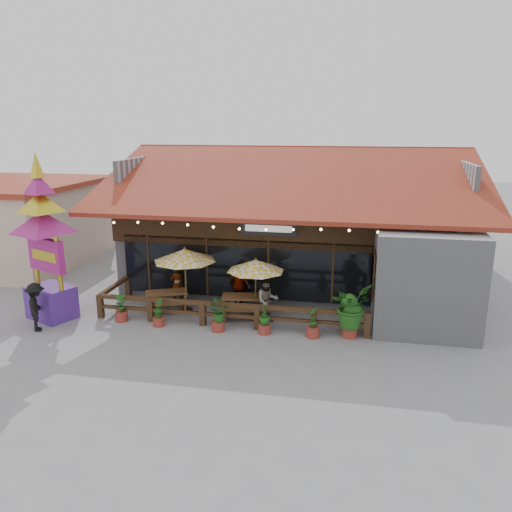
% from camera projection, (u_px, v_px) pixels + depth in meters
% --- Properties ---
extents(ground, '(100.00, 100.00, 0.00)m').
position_uv_depth(ground, '(273.00, 325.00, 18.12)').
color(ground, gray).
rests_on(ground, ground).
extents(restaurant_building, '(15.50, 14.73, 6.09)m').
position_uv_depth(restaurant_building, '(301.00, 229.00, 23.78)').
color(restaurant_building, '#9D9DA1').
rests_on(restaurant_building, ground).
extents(patio_railing, '(10.00, 2.60, 0.92)m').
position_uv_depth(patio_railing, '(211.00, 307.00, 18.12)').
color(patio_railing, '#462F19').
rests_on(patio_railing, ground).
extents(neighbor_building, '(8.40, 8.40, 4.22)m').
position_uv_depth(neighbor_building, '(8.00, 221.00, 26.01)').
color(neighbor_building, '#C6AA95').
rests_on(neighbor_building, ground).
extents(umbrella_left, '(2.57, 2.57, 2.57)m').
position_uv_depth(umbrella_left, '(185.00, 255.00, 18.92)').
color(umbrella_left, brown).
rests_on(umbrella_left, ground).
extents(umbrella_right, '(2.83, 2.83, 2.31)m').
position_uv_depth(umbrella_right, '(256.00, 266.00, 18.37)').
color(umbrella_right, brown).
rests_on(umbrella_right, ground).
extents(picnic_table_left, '(2.00, 1.89, 0.76)m').
position_uv_depth(picnic_table_left, '(167.00, 298.00, 19.43)').
color(picnic_table_left, brown).
rests_on(picnic_table_left, ground).
extents(picnic_table_right, '(1.91, 1.72, 0.81)m').
position_uv_depth(picnic_table_right, '(245.00, 302.00, 18.81)').
color(picnic_table_right, brown).
rests_on(picnic_table_right, ground).
extents(thai_sign_tower, '(3.21, 3.21, 6.61)m').
position_uv_depth(thai_sign_tower, '(43.00, 227.00, 17.92)').
color(thai_sign_tower, '#4D2589').
rests_on(thai_sign_tower, ground).
extents(tropical_plant, '(1.73, 1.79, 1.91)m').
position_uv_depth(tropical_plant, '(351.00, 307.00, 16.83)').
color(tropical_plant, maroon).
rests_on(tropical_plant, ground).
extents(diner_a, '(0.66, 0.62, 1.51)m').
position_uv_depth(diner_a, '(177.00, 284.00, 20.25)').
color(diner_a, '#392412').
rests_on(diner_a, ground).
extents(diner_b, '(1.02, 0.93, 1.70)m').
position_uv_depth(diner_b, '(267.00, 300.00, 18.15)').
color(diner_b, '#392412').
rests_on(diner_b, ground).
extents(diner_c, '(1.15, 0.89, 1.82)m').
position_uv_depth(diner_c, '(240.00, 285.00, 19.64)').
color(diner_c, '#392412').
rests_on(diner_c, ground).
extents(pedestrian, '(1.13, 1.30, 1.74)m').
position_uv_depth(pedestrian, '(36.00, 307.00, 17.43)').
color(pedestrian, black).
rests_on(pedestrian, ground).
extents(planter_a, '(0.47, 0.45, 1.10)m').
position_uv_depth(planter_a, '(121.00, 309.00, 18.37)').
color(planter_a, maroon).
rests_on(planter_a, ground).
extents(planter_b, '(0.41, 0.43, 1.01)m').
position_uv_depth(planter_b, '(158.00, 314.00, 17.93)').
color(planter_b, maroon).
rests_on(planter_b, ground).
extents(planter_c, '(0.78, 0.71, 1.12)m').
position_uv_depth(planter_c, '(218.00, 314.00, 17.44)').
color(planter_c, maroon).
rests_on(planter_c, ground).
extents(planter_d, '(0.56, 0.56, 1.05)m').
position_uv_depth(planter_d, '(265.00, 320.00, 17.24)').
color(planter_d, maroon).
rests_on(planter_d, ground).
extents(planter_e, '(0.45, 0.45, 1.10)m').
position_uv_depth(planter_e, '(313.00, 325.00, 16.97)').
color(planter_e, maroon).
rests_on(planter_e, ground).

